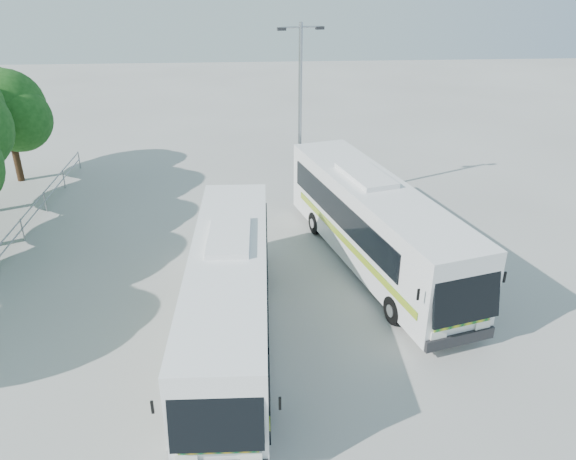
{
  "coord_description": "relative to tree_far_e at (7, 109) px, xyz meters",
  "views": [
    {
      "loc": [
        -0.2,
        -16.01,
        10.94
      ],
      "look_at": [
        1.07,
        2.88,
        1.66
      ],
      "focal_mm": 35.0,
      "sensor_mm": 36.0,
      "label": 1
    }
  ],
  "objects": [
    {
      "name": "kerb_divider",
      "position": [
        10.33,
        -11.3,
        -3.81
      ],
      "size": [
        0.4,
        16.0,
        0.15
      ],
      "primitive_type": "cube",
      "color": "#B2B2AD",
      "rests_on": "ground"
    },
    {
      "name": "ground",
      "position": [
        12.63,
        -13.3,
        -3.89
      ],
      "size": [
        100.0,
        100.0,
        0.0
      ],
      "primitive_type": "plane",
      "color": "#AAAAA4",
      "rests_on": "ground"
    },
    {
      "name": "coach_main",
      "position": [
        11.63,
        -14.73,
        -2.2
      ],
      "size": [
        2.6,
        11.16,
        3.08
      ],
      "rotation": [
        0.0,
        0.0,
        -0.03
      ],
      "color": "white",
      "rests_on": "ground"
    },
    {
      "name": "coach_adjacent",
      "position": [
        17.01,
        -10.33,
        -2.09
      ],
      "size": [
        5.36,
        12.04,
        3.28
      ],
      "rotation": [
        0.0,
        0.0,
        0.26
      ],
      "color": "silver",
      "rests_on": "ground"
    },
    {
      "name": "lamppost",
      "position": [
        14.66,
        -4.21,
        0.75
      ],
      "size": [
        2.05,
        0.53,
        8.41
      ],
      "rotation": [
        0.0,
        0.0,
        0.17
      ],
      "color": "#999DA2",
      "rests_on": "ground"
    },
    {
      "name": "railing",
      "position": [
        2.63,
        -9.3,
        -3.15
      ],
      "size": [
        0.06,
        22.0,
        1.0
      ],
      "color": "gray",
      "rests_on": "ground"
    },
    {
      "name": "tree_far_e",
      "position": [
        0.0,
        0.0,
        0.0
      ],
      "size": [
        4.54,
        4.28,
        5.92
      ],
      "color": "#382314",
      "rests_on": "ground"
    }
  ]
}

